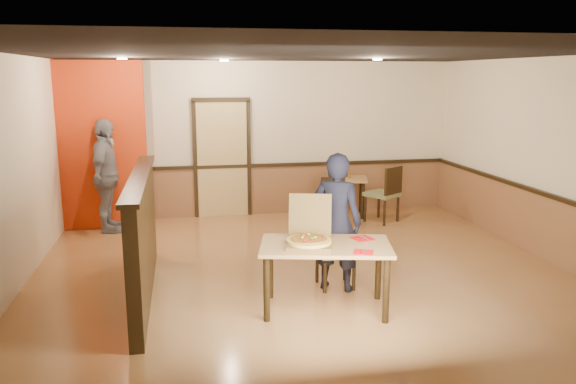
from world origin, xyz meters
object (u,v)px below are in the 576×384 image
Objects in this scene: pizza_box at (309,238)px; side_chair_right at (386,192)px; diner_chair at (334,247)px; passerby at (106,176)px; main_table at (326,254)px; condiment at (349,174)px; side_chair_left at (333,198)px; side_table at (348,187)px; diner at (336,222)px.

side_chair_right is at bearing 72.55° from pizza_box.
diner_chair is 3.22m from side_chair_right.
passerby is (-3.02, 3.05, 0.45)m from diner_chair.
pizza_box is at bearing 179.43° from main_table.
main_table is at bearing -110.20° from condiment.
side_chair_left reaches higher than side_table.
diner_chair is 2.84m from side_chair_left.
side_chair_right is 4.73m from passerby.
condiment is at bearing 82.31° from pizza_box.
side_table is 4.37m from pizza_box.
diner is at bearing -129.24° from passerby.
diner is (-1.71, -2.89, 0.29)m from side_chair_right.
side_chair_right is (1.99, 3.46, -0.09)m from main_table.
pizza_box is 4.37m from condiment.
main_table is 4.66m from passerby.
side_table is at bearing 82.33° from main_table.
diner_chair is 1.09× the size of side_table.
side_table is at bearing -85.90° from side_chair_right.
passerby reaches higher than diner_chair.
passerby is at bearing -38.49° from side_chair_right.
main_table is 4.34m from side_table.
side_chair_right is 7.19× the size of condiment.
side_table is 0.24m from condiment.
condiment is (1.20, 3.36, 0.29)m from diner_chair.
diner_chair is at bearing -127.77° from passerby.
pizza_box is (-1.20, -3.42, 0.34)m from side_chair_left.
pizza_box is at bearing -112.47° from side_table.
side_table is 5.78× the size of condiment.
pizza_box is (-1.67, -4.03, 0.28)m from side_table.
side_chair_left is 6.19× the size of condiment.
pizza_box is (-0.45, -0.54, -0.02)m from diner.
diner is 0.89× the size of passerby.
passerby is at bearing 133.48° from diner_chair.
side_chair_right is at bearing 72.63° from main_table.
side_chair_right is at bearing -51.80° from condiment.
side_chair_left is 3.79m from passerby.
diner_chair reaches higher than condiment.
side_chair_left is 0.96m from side_chair_right.
side_table is 3.71m from diner.
diner is at bearing 89.32° from side_chair_left.
main_table is at bearing -110.16° from side_table.
diner_chair reaches higher than side_chair_left.
side_chair_left reaches higher than main_table.
pizza_box reaches higher than side_table.
pizza_box is at bearing -112.52° from condiment.
side_chair_left is 0.77m from side_table.
diner is at bearing 76.46° from main_table.
pizza_box is at bearing 22.96° from side_chair_right.
side_chair_left is 1.07× the size of side_table.
passerby reaches higher than diner.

